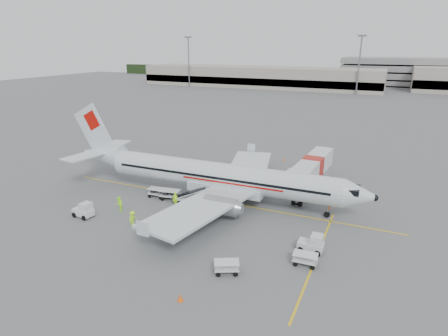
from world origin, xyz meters
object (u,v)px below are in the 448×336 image
Objects in this scene: belt_loader at (191,193)px; tug_fore at (311,243)px; aircraft at (220,159)px; tug_mid at (181,213)px; jet_bridge at (312,174)px; tug_aft at (83,209)px.

tug_fore is (15.96, -5.31, -0.43)m from belt_loader.
aircraft reaches higher than tug_fore.
belt_loader is at bearing 124.31° from tug_mid.
tug_fore reaches higher than tug_mid.
aircraft is 5.59m from belt_loader.
belt_loader reaches higher than tug_fore.
tug_fore is at bearing 16.43° from tug_mid.
tug_fore is 1.09× the size of tug_mid.
jet_bridge is 7.32× the size of tug_aft.
tug_fore is 25.57m from tug_aft.
tug_aft is at bearing -140.52° from tug_mid.
jet_bridge is 29.36m from tug_aft.
tug_mid is at bearing 178.18° from tug_fore.
aircraft is 13.30m from jet_bridge.
tug_aft is (-25.38, -3.10, -0.01)m from tug_fore.
tug_fore is at bearing -39.69° from belt_loader.
jet_bridge is 3.44× the size of belt_loader.
tug_fore is at bearing -74.39° from jet_bridge.
tug_fore is (3.31, -16.23, -1.33)m from jet_bridge.
tug_aft is at bearing -171.85° from tug_fore.
jet_bridge is at bearing 38.96° from aircraft.
tug_fore is 1.01× the size of tug_aft.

